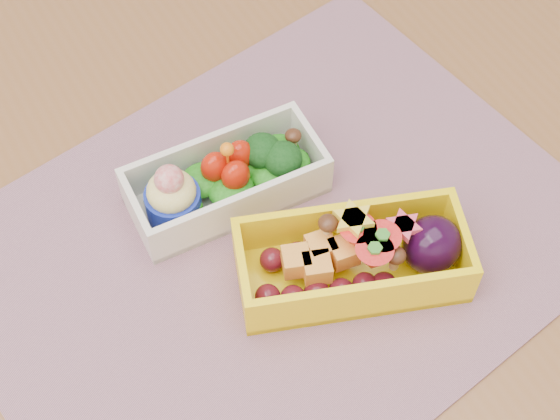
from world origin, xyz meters
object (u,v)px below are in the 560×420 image
bento_white (225,180)px  bento_yellow (358,259)px  placemat (275,244)px  table (265,274)px

bento_white → bento_yellow: size_ratio=0.86×
placemat → bento_yellow: 0.08m
bento_yellow → table: bearing=133.1°
placemat → bento_white: 0.07m
table → bento_yellow: (0.04, -0.09, 0.13)m
bento_yellow → placemat: bearing=145.5°
bento_white → bento_yellow: bento_white is taller
table → placemat: placemat is taller
table → bento_yellow: bento_yellow is taller
placemat → table: bearing=80.7°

